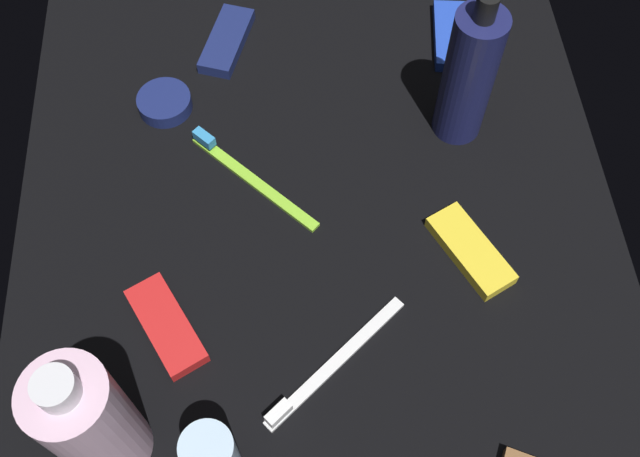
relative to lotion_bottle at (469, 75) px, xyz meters
The scene contains 10 objects.
ground_plane 23.66cm from the lotion_bottle, 129.91° to the left, with size 84.00×64.00×1.20cm, color black.
lotion_bottle is the anchor object (origin of this frame).
bodywash_bottle 49.86cm from the lotion_bottle, 132.21° to the left, with size 6.95×6.95×18.41cm.
toothbrush_lime 25.94cm from the lotion_bottle, 102.08° to the left, with size 13.64×13.52×2.10cm.
toothbrush_white 33.67cm from the lotion_bottle, 148.61° to the left, with size 12.54×14.52×2.10cm.
snack_bar_navy 30.70cm from the lotion_bottle, 60.97° to the left, with size 10.40×4.00×1.50cm, color navy.
snack_bar_red 40.19cm from the lotion_bottle, 124.64° to the left, with size 10.40×4.00×1.50cm, color red.
snack_bar_blue 15.36cm from the lotion_bottle, ahead, with size 10.40×4.00×1.50cm, color blue.
snack_bar_yellow 18.34cm from the lotion_bottle, behind, with size 10.40×4.00×1.50cm, color yellow.
cream_tin_left 34.54cm from the lotion_bottle, 81.06° to the left, with size 6.22×6.22×1.76cm, color navy.
Camera 1 is at (-36.61, 2.84, 68.45)cm, focal length 41.63 mm.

